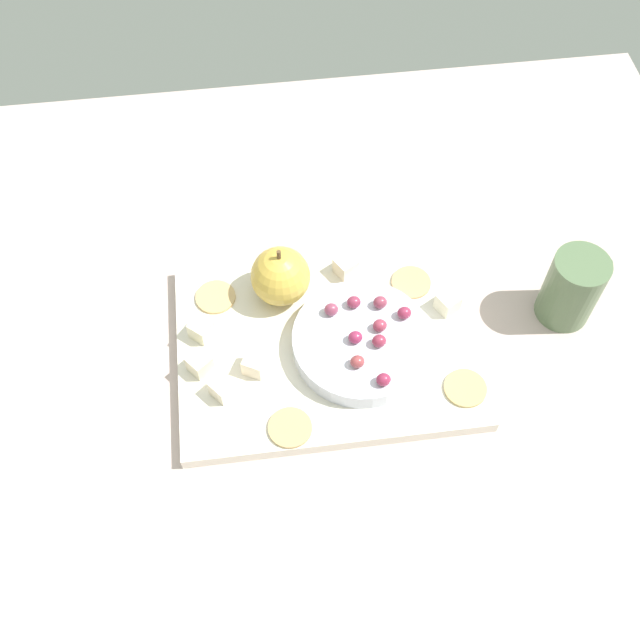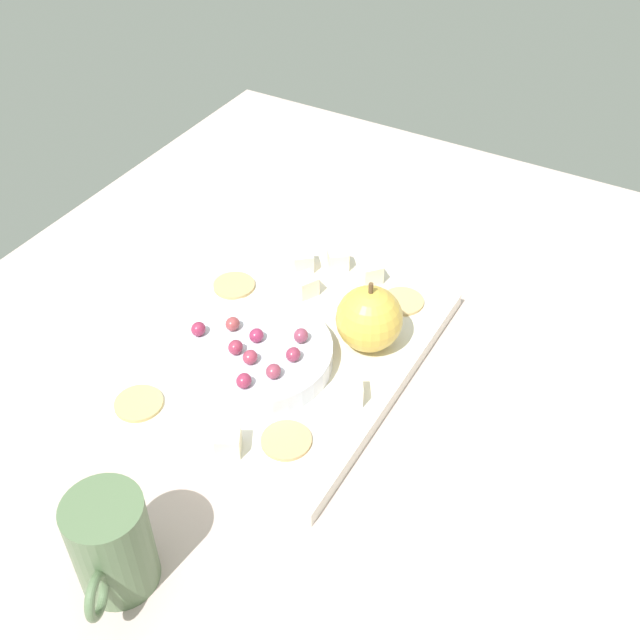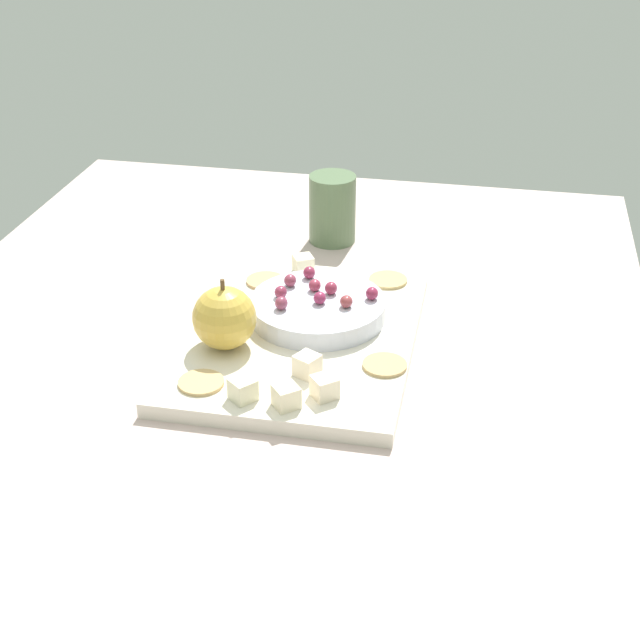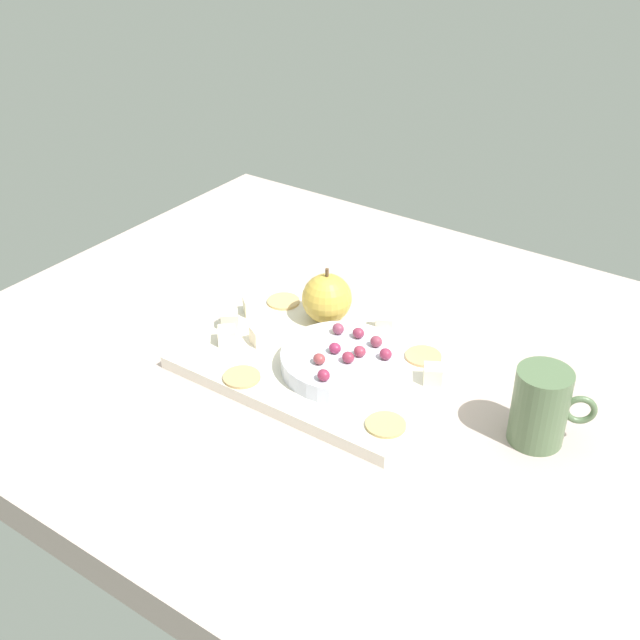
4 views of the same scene
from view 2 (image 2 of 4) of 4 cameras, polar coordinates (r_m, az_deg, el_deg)
name	(u,v)px [view 2 (image 2 of 4)]	position (r cm, az deg, el deg)	size (l,w,h in cm)	color
table	(313,389)	(87.74, -0.49, -5.03)	(110.77, 91.23, 4.83)	#C1A9A2
platter	(288,351)	(87.32, -2.38, -2.27)	(35.83, 26.92, 1.81)	silver
serving_dish	(256,355)	(84.08, -4.66, -2.52)	(16.43, 16.43, 2.41)	silver
apple_whole	(369,319)	(84.52, 3.60, 0.09)	(7.32, 7.32, 7.32)	gold
apple_stem	(371,288)	(81.77, 3.73, 2.33)	(0.50, 0.50, 1.20)	brown
cheese_cube_0	(303,261)	(96.37, -1.26, 4.31)	(2.42, 2.42, 2.42)	#F9E5C5
cheese_cube_1	(306,285)	(92.66, -1.06, 2.55)	(2.42, 2.42, 2.42)	#F4E1C6
cheese_cube_2	(338,259)	(96.70, 1.31, 4.45)	(2.42, 2.42, 2.42)	#F9E9C2
cheese_cube_3	(371,273)	(94.75, 3.71, 3.47)	(2.42, 2.42, 2.42)	#EFE6BF
cheese_cube_4	(228,442)	(76.10, -6.71, -8.83)	(2.42, 2.42, 2.42)	#F5EBC6
cheese_cube_5	(351,391)	(80.06, 2.25, -5.22)	(2.42, 2.42, 2.42)	#F1E0CC
cracker_0	(286,440)	(77.12, -2.47, -8.75)	(4.98, 4.98, 0.40)	tan
cracker_1	(403,301)	(92.44, 6.04, 1.36)	(4.98, 4.98, 0.40)	tan
cracker_2	(234,286)	(94.77, -6.27, 2.51)	(4.98, 4.98, 0.40)	tan
cracker_3	(139,403)	(82.35, -13.06, -5.94)	(4.98, 4.98, 0.40)	tan
grape_0	(273,371)	(79.37, -3.42, -3.75)	(1.67, 1.50, 1.54)	#8E384D
grape_1	(303,333)	(83.31, -1.27, -0.98)	(1.67, 1.50, 1.58)	#8B3B54
grape_2	(293,354)	(81.08, -1.97, -2.52)	(1.67, 1.50, 1.46)	#8B2E49
grape_3	(250,357)	(81.07, -5.11, -2.70)	(1.67, 1.50, 1.46)	#9B344A
grape_4	(198,329)	(84.85, -8.85, -0.65)	(1.67, 1.50, 1.54)	#912847
grape_5	(236,347)	(82.23, -6.17, -1.98)	(1.67, 1.50, 1.55)	#922D45
grape_6	(244,381)	(78.67, -5.57, -4.42)	(1.67, 1.50, 1.54)	#912B48
grape_7	(233,324)	(85.05, -6.39, -0.27)	(1.67, 1.50, 1.46)	#993E42
grape_8	(256,335)	(83.43, -4.65, -1.12)	(1.67, 1.50, 1.46)	#94294E
cup	(111,545)	(68.84, -14.96, -15.53)	(9.52, 6.74, 9.98)	#536C49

